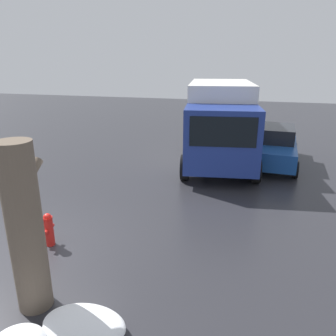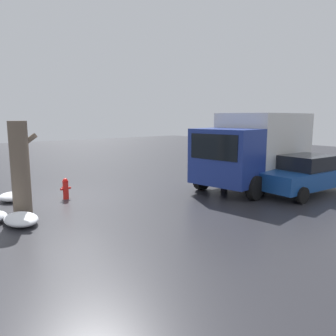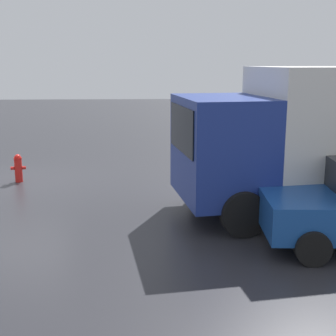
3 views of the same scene
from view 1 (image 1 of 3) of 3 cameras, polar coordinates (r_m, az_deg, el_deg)
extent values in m
plane|color=#28282D|center=(8.23, -19.75, -12.43)|extent=(60.00, 60.00, 0.00)
cylinder|color=red|center=(8.07, -19.99, -10.46)|extent=(0.21, 0.21, 0.64)
cylinder|color=red|center=(7.92, -20.26, -8.23)|extent=(0.22, 0.22, 0.06)
sphere|color=red|center=(7.91, -20.29, -8.04)|extent=(0.18, 0.18, 0.18)
cylinder|color=red|center=(8.10, -21.05, -9.86)|extent=(0.13, 0.12, 0.11)
cylinder|color=red|center=(7.92, -20.53, -10.48)|extent=(0.11, 0.10, 0.09)
cylinder|color=red|center=(8.16, -19.59, -9.48)|extent=(0.11, 0.10, 0.09)
cylinder|color=#6B5B4C|center=(5.82, -23.57, -9.82)|extent=(0.57, 0.57, 2.93)
cylinder|color=#6B5B4C|center=(5.68, -23.04, -1.37)|extent=(0.65, 0.16, 0.52)
cube|color=navy|center=(11.20, 9.30, 4.97)|extent=(2.05, 2.68, 2.14)
cube|color=black|center=(10.26, 9.56, 6.19)|extent=(0.32, 2.05, 0.94)
cube|color=silver|center=(14.29, 8.98, 9.07)|extent=(4.99, 3.10, 2.75)
cylinder|color=black|center=(11.69, 15.05, -0.34)|extent=(0.93, 0.40, 0.90)
cylinder|color=black|center=(11.59, 2.93, 0.13)|extent=(0.93, 0.40, 0.90)
cylinder|color=black|center=(15.79, 13.11, 4.59)|extent=(0.93, 0.40, 0.90)
cylinder|color=black|center=(15.72, 4.13, 4.97)|extent=(0.93, 0.40, 0.90)
cylinder|color=#23232D|center=(12.07, 6.75, 0.70)|extent=(0.27, 0.27, 0.87)
cylinder|color=black|center=(11.86, 6.89, 4.38)|extent=(0.40, 0.40, 0.73)
sphere|color=tan|center=(11.75, 6.98, 6.66)|extent=(0.24, 0.24, 0.24)
cube|color=#194793|center=(13.93, 17.65, 3.18)|extent=(4.35, 2.07, 0.66)
cube|color=black|center=(14.00, 17.92, 5.82)|extent=(2.14, 1.71, 0.57)
cylinder|color=black|center=(12.65, 21.30, -0.28)|extent=(0.61, 0.24, 0.60)
cylinder|color=black|center=(12.68, 13.21, 0.55)|extent=(0.61, 0.24, 0.60)
cylinder|color=black|center=(15.43, 21.06, 2.95)|extent=(0.61, 0.24, 0.60)
cylinder|color=black|center=(15.45, 14.41, 3.62)|extent=(0.61, 0.24, 0.60)
ellipsoid|color=white|center=(5.76, -14.42, -25.01)|extent=(0.88, 1.35, 0.30)
camera|label=2|loc=(7.53, 93.09, -9.03)|focal=35.00mm
camera|label=3|loc=(12.64, 58.45, 6.23)|focal=50.00mm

